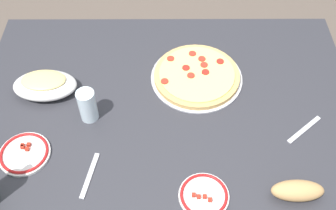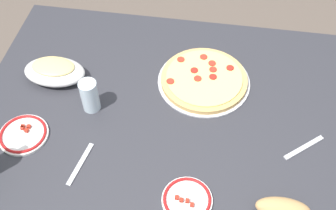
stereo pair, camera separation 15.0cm
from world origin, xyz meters
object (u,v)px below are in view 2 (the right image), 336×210
at_px(pepperoni_pizza, 204,79).
at_px(side_plate_far, 23,134).
at_px(baked_pasta_dish, 54,71).
at_px(water_glass, 90,96).
at_px(side_plate_near, 187,200).
at_px(bread_loaf, 283,209).
at_px(dining_table, 168,127).

relative_size(pepperoni_pizza, side_plate_far, 2.07).
bearing_deg(baked_pasta_dish, water_glass, 145.80).
distance_m(side_plate_near, bread_loaf, 0.29).
relative_size(side_plate_near, side_plate_far, 0.92).
relative_size(pepperoni_pizza, bread_loaf, 2.17).
distance_m(pepperoni_pizza, water_glass, 0.44).
xyz_separation_m(pepperoni_pizza, bread_loaf, (-0.29, 0.51, 0.02)).
height_order(baked_pasta_dish, side_plate_near, baked_pasta_dish).
height_order(pepperoni_pizza, side_plate_far, pepperoni_pizza).
distance_m(baked_pasta_dish, water_glass, 0.22).
xyz_separation_m(dining_table, baked_pasta_dish, (0.46, -0.09, 0.14)).
bearing_deg(bread_loaf, side_plate_near, 0.86).
bearing_deg(water_glass, bread_loaf, 155.21).
bearing_deg(side_plate_far, pepperoni_pizza, -149.56).
bearing_deg(pepperoni_pizza, bread_loaf, 119.68).
height_order(dining_table, baked_pasta_dish, baked_pasta_dish).
bearing_deg(side_plate_far, side_plate_near, 165.16).
bearing_deg(water_glass, pepperoni_pizza, -154.45).
bearing_deg(dining_table, water_glass, 5.92).
bearing_deg(side_plate_near, side_plate_far, -14.84).
bearing_deg(dining_table, side_plate_far, 21.64).
distance_m(pepperoni_pizza, side_plate_near, 0.51).
relative_size(side_plate_far, bread_loaf, 1.05).
height_order(water_glass, side_plate_far, water_glass).
height_order(baked_pasta_dish, water_glass, water_glass).
bearing_deg(water_glass, side_plate_near, 140.94).
xyz_separation_m(baked_pasta_dish, side_plate_far, (0.02, 0.28, -0.03)).
relative_size(baked_pasta_dish, water_glass, 1.85).
relative_size(pepperoni_pizza, baked_pasta_dish, 1.50).
height_order(dining_table, side_plate_near, side_plate_near).
bearing_deg(bread_loaf, side_plate_far, -9.84).
bearing_deg(baked_pasta_dish, dining_table, 168.62).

